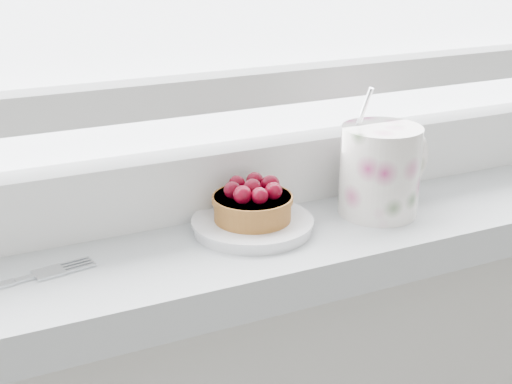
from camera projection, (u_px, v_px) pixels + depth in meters
saucer at (253, 225)px, 0.72m from camera, size 0.12×0.12×0.01m
raspberry_tart at (253, 202)px, 0.71m from camera, size 0.08×0.08×0.04m
floral_mug at (382, 168)px, 0.75m from camera, size 0.13×0.10×0.14m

